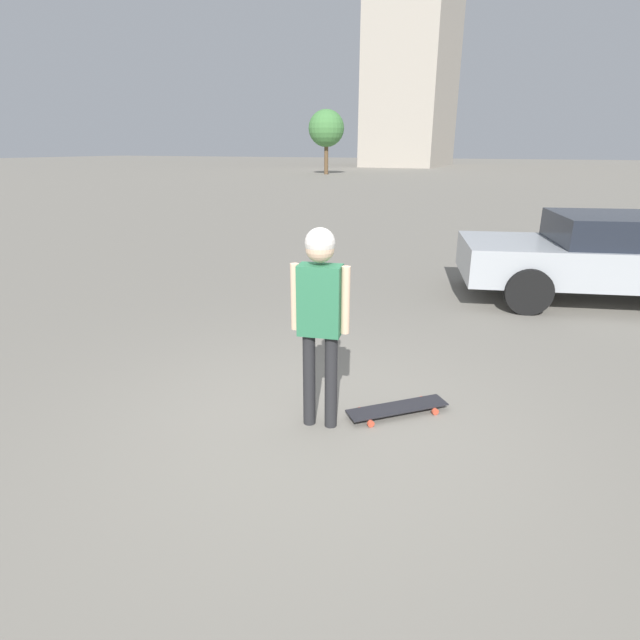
{
  "coord_description": "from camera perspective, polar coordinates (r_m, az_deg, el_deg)",
  "views": [
    {
      "loc": [
        1.61,
        -3.65,
        2.4
      ],
      "look_at": [
        0.0,
        0.0,
        1.01
      ],
      "focal_mm": 28.0,
      "sensor_mm": 36.0,
      "label": 1
    }
  ],
  "objects": [
    {
      "name": "car_parked_near",
      "position": [
        9.32,
        30.48,
        6.36
      ],
      "size": [
        4.94,
        3.0,
        1.39
      ],
      "rotation": [
        0.0,
        0.0,
        -2.88
      ],
      "color": "#ADB2B7",
      "rests_on": "ground_plane"
    },
    {
      "name": "tree_distant",
      "position": [
        47.47,
        0.73,
        21.04
      ],
      "size": [
        3.18,
        3.18,
        5.54
      ],
      "color": "brown",
      "rests_on": "ground_plane"
    },
    {
      "name": "person",
      "position": [
        4.18,
        0.0,
        1.95
      ],
      "size": [
        0.5,
        0.26,
        1.79
      ],
      "rotation": [
        0.0,
        0.0,
        0.18
      ],
      "color": "#262628",
      "rests_on": "ground_plane"
    },
    {
      "name": "ground_plane",
      "position": [
        4.65,
        0.0,
        -11.79
      ],
      "size": [
        220.0,
        220.0,
        0.0
      ],
      "primitive_type": "plane",
      "color": "gray"
    },
    {
      "name": "skateboard",
      "position": [
        4.83,
        8.85,
        -9.92
      ],
      "size": [
        0.87,
        0.83,
        0.08
      ],
      "rotation": [
        0.0,
        0.0,
        -2.39
      ],
      "color": "#232328",
      "rests_on": "ground_plane"
    }
  ]
}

